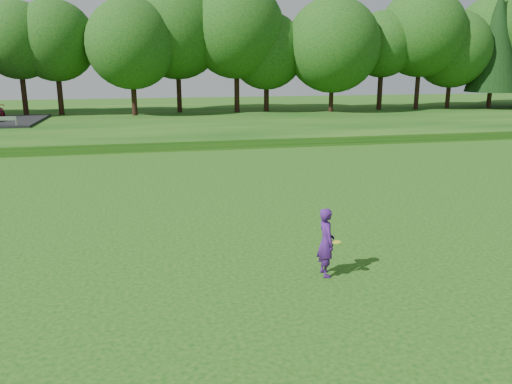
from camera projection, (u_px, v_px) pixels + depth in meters
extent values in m
plane|color=#0E450D|center=(271.00, 265.00, 13.79)|extent=(140.00, 140.00, 0.00)
cube|color=#0E450D|center=(183.00, 120.00, 45.88)|extent=(130.00, 30.00, 0.60)
cube|color=gray|center=(198.00, 148.00, 32.71)|extent=(130.00, 1.60, 0.04)
imported|color=#441970|center=(326.00, 242.00, 12.93)|extent=(0.44, 0.67, 1.83)
cylinder|color=#CAD521|center=(337.00, 242.00, 12.67)|extent=(0.23, 0.23, 0.02)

